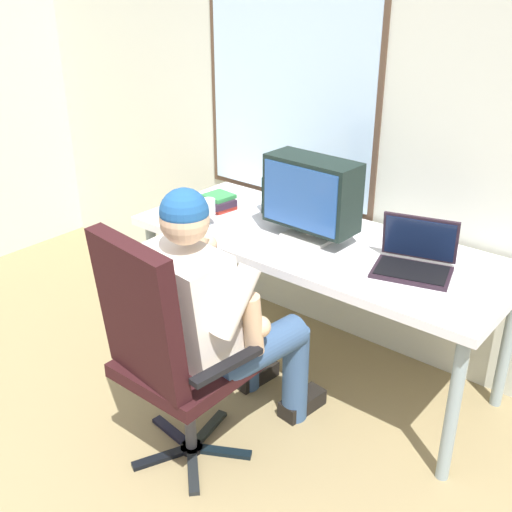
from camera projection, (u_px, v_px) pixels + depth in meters
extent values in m
cube|color=beige|center=(401.00, 123.00, 2.99)|extent=(5.53, 0.06, 2.50)
cube|color=#4C3828|center=(289.00, 79.00, 3.27)|extent=(1.11, 0.01, 1.33)
cube|color=silver|center=(289.00, 79.00, 3.27)|extent=(1.05, 0.02, 1.27)
cylinder|color=#85979B|center=(154.00, 282.00, 3.44)|extent=(0.05, 0.05, 0.69)
cylinder|color=#85979B|center=(453.00, 410.00, 2.45)|extent=(0.05, 0.05, 0.69)
cylinder|color=#85979B|center=(228.00, 246.00, 3.87)|extent=(0.05, 0.05, 0.69)
cylinder|color=#85979B|center=(507.00, 343.00, 2.88)|extent=(0.05, 0.05, 0.69)
cube|color=silver|center=(318.00, 244.00, 3.01)|extent=(1.87, 0.75, 0.04)
cube|color=black|center=(173.00, 433.00, 2.83)|extent=(0.27, 0.08, 0.02)
cube|color=black|center=(163.00, 457.00, 2.69)|extent=(0.15, 0.26, 0.02)
cube|color=black|center=(193.00, 470.00, 2.62)|extent=(0.23, 0.21, 0.02)
cube|color=black|center=(221.00, 451.00, 2.72)|extent=(0.26, 0.17, 0.02)
cube|color=black|center=(208.00, 429.00, 2.85)|extent=(0.09, 0.27, 0.02)
cylinder|color=black|center=(192.00, 448.00, 2.74)|extent=(0.10, 0.10, 0.02)
cylinder|color=#3F3F44|center=(189.00, 409.00, 2.65)|extent=(0.05, 0.05, 0.41)
cube|color=black|center=(187.00, 366.00, 2.55)|extent=(0.47, 0.47, 0.06)
cube|color=black|center=(139.00, 315.00, 2.28)|extent=(0.46, 0.17, 0.60)
cube|color=black|center=(227.00, 366.00, 2.33)|extent=(0.09, 0.33, 0.02)
cube|color=black|center=(149.00, 315.00, 2.66)|extent=(0.09, 0.33, 0.02)
cylinder|color=#324D72|center=(259.00, 350.00, 2.60)|extent=(0.20, 0.48, 0.15)
cylinder|color=#324D72|center=(295.00, 374.00, 2.85)|extent=(0.12, 0.12, 0.48)
cube|color=black|center=(302.00, 403.00, 2.97)|extent=(0.13, 0.25, 0.08)
cylinder|color=#324D72|center=(210.00, 321.00, 2.81)|extent=(0.20, 0.48, 0.15)
cylinder|color=#324D72|center=(247.00, 346.00, 3.06)|extent=(0.12, 0.12, 0.48)
cube|color=black|center=(256.00, 374.00, 3.18)|extent=(0.13, 0.25, 0.08)
cube|color=silver|center=(189.00, 306.00, 2.46)|extent=(0.41, 0.31, 0.50)
sphere|color=tan|center=(185.00, 220.00, 2.30)|extent=(0.19, 0.19, 0.19)
sphere|color=navy|center=(184.00, 213.00, 2.29)|extent=(0.19, 0.19, 0.19)
cylinder|color=silver|center=(235.00, 302.00, 2.31)|extent=(0.12, 0.24, 0.28)
cylinder|color=tan|center=(253.00, 325.00, 2.42)|extent=(0.09, 0.11, 0.27)
sphere|color=tan|center=(260.00, 327.00, 2.46)|extent=(0.09, 0.09, 0.09)
cylinder|color=silver|center=(165.00, 264.00, 2.59)|extent=(0.12, 0.23, 0.29)
cylinder|color=tan|center=(192.00, 264.00, 2.70)|extent=(0.10, 0.19, 0.27)
sphere|color=tan|center=(207.00, 245.00, 2.73)|extent=(0.09, 0.09, 0.09)
cube|color=beige|center=(310.00, 236.00, 3.01)|extent=(0.24, 0.20, 0.02)
cylinder|color=beige|center=(310.00, 230.00, 3.00)|extent=(0.04, 0.04, 0.05)
cube|color=black|center=(312.00, 193.00, 2.92)|extent=(0.46, 0.20, 0.33)
cube|color=#264C8C|center=(299.00, 198.00, 2.85)|extent=(0.41, 0.02, 0.29)
cube|color=black|center=(412.00, 272.00, 2.66)|extent=(0.37, 0.30, 0.02)
cube|color=black|center=(412.00, 270.00, 2.66)|extent=(0.34, 0.26, 0.00)
cube|color=black|center=(420.00, 238.00, 2.72)|extent=(0.33, 0.13, 0.21)
cube|color=#0F1933|center=(420.00, 239.00, 2.71)|extent=(0.30, 0.12, 0.18)
cylinder|color=silver|center=(209.00, 225.00, 3.16)|extent=(0.08, 0.08, 0.00)
cylinder|color=silver|center=(209.00, 219.00, 3.14)|extent=(0.01, 0.01, 0.06)
cylinder|color=silver|center=(208.00, 207.00, 3.11)|extent=(0.07, 0.07, 0.08)
cylinder|color=#57081E|center=(208.00, 211.00, 3.12)|extent=(0.06, 0.06, 0.04)
cube|color=black|center=(272.00, 195.00, 3.28)|extent=(0.08, 0.09, 0.20)
cylinder|color=#333338|center=(267.00, 192.00, 3.24)|extent=(0.05, 0.01, 0.05)
cube|color=#B62E23|center=(219.00, 206.00, 3.37)|extent=(0.18, 0.15, 0.02)
cube|color=#2A1B2A|center=(218.00, 202.00, 3.35)|extent=(0.19, 0.17, 0.03)
cube|color=#328744|center=(219.00, 196.00, 3.35)|extent=(0.15, 0.15, 0.02)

